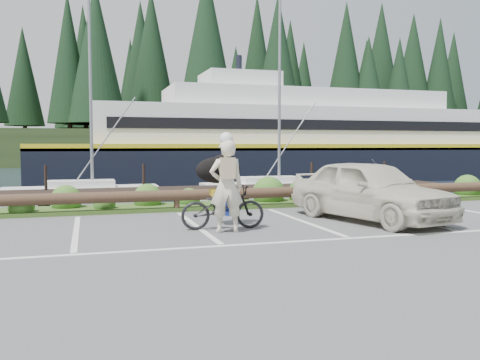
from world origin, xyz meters
name	(u,v)px	position (x,y,z in m)	size (l,w,h in m)	color
ground	(218,242)	(0.00, 0.00, 0.00)	(72.00, 72.00, 0.00)	#4D4D4F
harbor_backdrop	(104,156)	(0.39, 78.47, 0.00)	(170.00, 160.00, 30.00)	#1A293E
vegetation_strip	(173,207)	(0.00, 5.30, 0.05)	(34.00, 1.60, 0.10)	#3D5B21
log_rail	(177,212)	(0.00, 4.60, 0.00)	(32.00, 0.30, 0.60)	#443021
bicycle	(223,207)	(0.48, 1.42, 0.48)	(0.64, 1.83, 0.96)	black
cyclist	(226,186)	(0.44, 1.00, 0.97)	(0.71, 0.47, 1.95)	beige
dog	(218,170)	(0.53, 2.01, 1.27)	(1.05, 0.51, 0.61)	black
parked_car	(370,190)	(4.21, 1.59, 0.75)	(1.77, 4.39, 1.50)	beige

